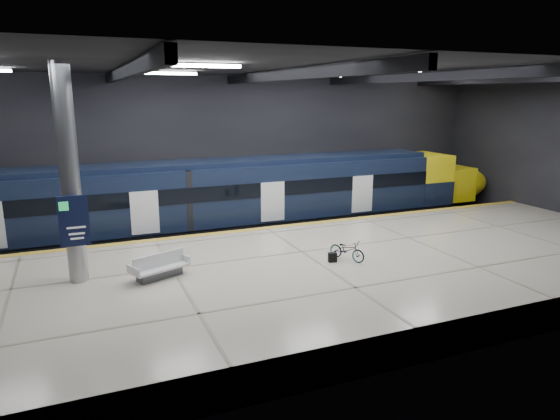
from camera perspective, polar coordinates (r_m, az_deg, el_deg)
ground at (r=20.56m, az=1.29°, el=-6.89°), size 30.00×30.00×0.00m
room_shell at (r=19.37m, az=1.37°, el=9.22°), size 30.10×16.10×8.05m
platform at (r=18.25m, az=4.49°, el=-7.72°), size 30.00×11.00×1.10m
safety_strip at (r=22.65m, az=-1.51°, el=-2.06°), size 30.00×0.40×0.01m
rails at (r=25.42m, az=-3.72°, el=-2.80°), size 30.00×1.52×0.16m
train at (r=24.83m, az=-4.64°, el=1.50°), size 29.40×2.84×3.79m
bench at (r=17.02m, az=-13.61°, el=-6.59°), size 2.07×1.44×0.85m
bicycle at (r=18.42m, az=7.68°, el=-4.54°), size 1.11×1.53×0.77m
pannier_bag at (r=18.20m, az=6.02°, el=-5.40°), size 0.33×0.23×0.35m
info_column at (r=16.84m, az=-22.88°, el=3.31°), size 0.90×0.78×6.90m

